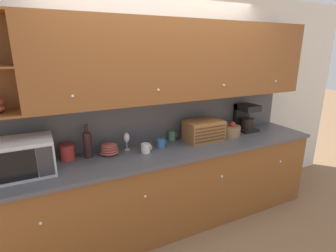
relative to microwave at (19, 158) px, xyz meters
name	(u,v)px	position (x,y,z in m)	size (l,w,h in m)	color
ground_plane	(160,208)	(1.44, 0.29, -1.09)	(24.00, 24.00, 0.00)	#896647
wall_back	(158,109)	(1.44, 0.32, 0.21)	(5.96, 0.06, 2.60)	white
counter_unit	(172,187)	(1.44, -0.03, -0.62)	(3.58, 0.66, 0.93)	brown
backsplash_panel	(160,119)	(1.44, 0.28, 0.10)	(3.56, 0.01, 0.51)	#4C4C51
upper_cabinets	(181,61)	(1.61, 0.10, 0.76)	(3.56, 0.39, 0.81)	brown
microwave	(19,158)	(0.00, 0.00, 0.00)	(0.55, 0.37, 0.31)	silver
storage_canister	(67,152)	(0.39, 0.17, -0.08)	(0.14, 0.14, 0.16)	#B22D28
wine_bottle	(87,143)	(0.58, 0.13, 0.00)	(0.09, 0.09, 0.34)	black
bowl_stack_on_counter	(109,149)	(0.79, 0.12, -0.10)	(0.20, 0.20, 0.12)	#9E473D
wine_glass	(127,138)	(0.99, 0.16, -0.03)	(0.06, 0.06, 0.19)	silver
mug_patterned_third	(146,148)	(1.14, -0.01, -0.11)	(0.10, 0.09, 0.10)	silver
mug	(161,143)	(1.35, 0.06, -0.11)	(0.11, 0.09, 0.09)	#38669E
mug_blue_second	(172,136)	(1.57, 0.23, -0.10)	(0.10, 0.09, 0.11)	#4C845B
bread_box	(204,131)	(1.89, 0.05, -0.03)	(0.44, 0.29, 0.24)	#996033
fruit_basket	(229,130)	(2.29, 0.08, -0.09)	(0.29, 0.29, 0.18)	#937047
coffee_maker	(245,117)	(2.62, 0.16, 0.02)	(0.23, 0.27, 0.35)	black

